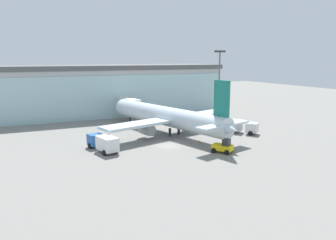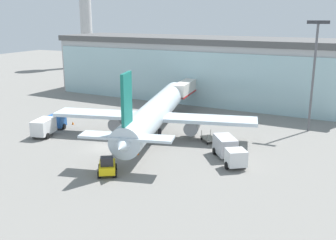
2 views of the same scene
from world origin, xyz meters
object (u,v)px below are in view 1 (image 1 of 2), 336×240
at_px(fuel_truck, 238,126).
at_px(jet_bridge, 124,102).
at_px(airplane, 168,117).
at_px(baggage_cart, 203,127).
at_px(pushback_tug, 223,147).
at_px(safety_cone_wingtip, 94,141).
at_px(apron_light_mast, 219,77).
at_px(safety_cone_nose, 199,141).
at_px(catering_truck, 103,142).

bearing_deg(fuel_truck, jet_bridge, 176.92).
xyz_separation_m(airplane, baggage_cart, (8.58, 0.19, -2.98)).
distance_m(jet_bridge, fuel_truck, 29.99).
relative_size(jet_bridge, fuel_truck, 2.02).
distance_m(fuel_truck, pushback_tug, 15.23).
xyz_separation_m(jet_bridge, safety_cone_wingtip, (-12.82, -20.11, -3.87)).
height_order(apron_light_mast, safety_cone_nose, apron_light_mast).
relative_size(apron_light_mast, pushback_tug, 4.56).
bearing_deg(apron_light_mast, airplane, -150.40).
xyz_separation_m(apron_light_mast, fuel_truck, (-7.89, -17.81, -8.72)).
height_order(jet_bridge, catering_truck, jet_bridge).
height_order(jet_bridge, safety_cone_wingtip, jet_bridge).
distance_m(apron_light_mast, pushback_tug, 35.18).
height_order(airplane, safety_cone_nose, airplane).
xyz_separation_m(baggage_cart, safety_cone_wingtip, (-23.72, -0.60, -0.23)).
relative_size(catering_truck, safety_cone_nose, 13.81).
xyz_separation_m(apron_light_mast, pushback_tug, (-19.21, -28.00, -9.21)).
bearing_deg(airplane, fuel_truck, -127.08).
height_order(airplane, catering_truck, airplane).
bearing_deg(safety_cone_wingtip, fuel_truck, -10.89).
distance_m(pushback_tug, safety_cone_nose, 7.23).
distance_m(apron_light_mast, catering_truck, 41.47).
relative_size(safety_cone_nose, safety_cone_wingtip, 1.00).
xyz_separation_m(apron_light_mast, baggage_cart, (-12.46, -11.77, -9.68)).
bearing_deg(pushback_tug, apron_light_mast, -66.23).
height_order(catering_truck, safety_cone_nose, catering_truck).
height_order(airplane, safety_cone_wingtip, airplane).
bearing_deg(safety_cone_wingtip, apron_light_mast, 18.87).
relative_size(airplane, baggage_cart, 11.20).
bearing_deg(fuel_truck, safety_cone_wingtip, -135.16).
bearing_deg(catering_truck, safety_cone_nose, -110.35).
bearing_deg(fuel_truck, catering_truck, -123.40).
bearing_deg(airplane, safety_cone_nose, 178.65).
height_order(catering_truck, pushback_tug, catering_truck).
bearing_deg(jet_bridge, pushback_tug, -179.22).
bearing_deg(catering_truck, safety_cone_wingtip, -12.00).
distance_m(fuel_truck, safety_cone_wingtip, 28.83).
xyz_separation_m(jet_bridge, apron_light_mast, (23.36, -7.74, 6.04)).
relative_size(apron_light_mast, safety_cone_wingtip, 30.82).
xyz_separation_m(catering_truck, pushback_tug, (17.00, -9.76, -0.49)).
xyz_separation_m(jet_bridge, airplane, (2.32, -19.70, -0.66)).
distance_m(airplane, fuel_truck, 14.54).
bearing_deg(airplane, baggage_cart, -101.85).
xyz_separation_m(safety_cone_nose, safety_cone_wingtip, (-16.97, 8.43, 0.00)).
xyz_separation_m(airplane, safety_cone_nose, (1.84, -8.85, -3.20)).
xyz_separation_m(apron_light_mast, safety_cone_wingtip, (-36.18, -12.37, -9.91)).
height_order(jet_bridge, pushback_tug, jet_bridge).
xyz_separation_m(fuel_truck, safety_cone_wingtip, (-28.29, 5.44, -1.19)).
xyz_separation_m(jet_bridge, fuel_truck, (15.47, -25.55, -2.67)).
distance_m(apron_light_mast, baggage_cart, 19.69).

